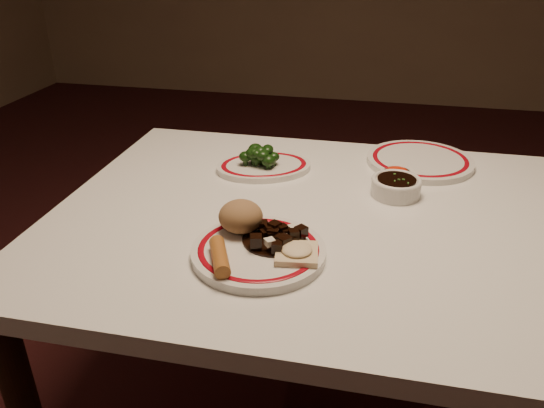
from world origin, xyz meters
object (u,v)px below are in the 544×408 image
at_px(broccoli_pile, 261,155).
at_px(soy_bowl, 396,187).
at_px(main_plate, 259,251).
at_px(broccoli_plate, 264,166).
at_px(dining_table, 327,251).
at_px(stirfry_heap, 277,237).
at_px(spring_roll, 220,257).
at_px(rice_mound, 241,216).
at_px(fried_wonton, 297,252).

distance_m(broccoli_pile, soy_bowl, 0.35).
xyz_separation_m(main_plate, soy_bowl, (0.25, 0.32, 0.01)).
relative_size(broccoli_plate, broccoli_pile, 2.88).
relative_size(dining_table, stirfry_heap, 9.62).
distance_m(spring_roll, soy_bowl, 0.49).
height_order(dining_table, broccoli_pile, broccoli_pile).
xyz_separation_m(main_plate, spring_roll, (-0.06, -0.06, 0.02)).
bearing_deg(dining_table, spring_roll, -122.97).
bearing_deg(soy_bowl, dining_table, -137.48).
relative_size(rice_mound, soy_bowl, 0.78).
xyz_separation_m(main_plate, stirfry_heap, (0.03, 0.03, 0.02)).
relative_size(fried_wonton, soy_bowl, 0.76).
distance_m(dining_table, stirfry_heap, 0.22).
bearing_deg(rice_mound, soy_bowl, 41.27).
bearing_deg(soy_bowl, main_plate, -128.06).
distance_m(dining_table, broccoli_pile, 0.32).
relative_size(spring_roll, fried_wonton, 1.22).
distance_m(main_plate, broccoli_plate, 0.41).
distance_m(rice_mound, soy_bowl, 0.40).
distance_m(broccoli_plate, broccoli_pile, 0.03).
distance_m(dining_table, main_plate, 0.24).
relative_size(main_plate, stirfry_heap, 2.33).
xyz_separation_m(main_plate, broccoli_plate, (-0.08, 0.40, -0.00)).
xyz_separation_m(main_plate, fried_wonton, (0.07, -0.01, 0.02)).
relative_size(main_plate, spring_roll, 2.80).
bearing_deg(soy_bowl, broccoli_plate, 166.41).
bearing_deg(stirfry_heap, dining_table, 63.50).
relative_size(main_plate, soy_bowl, 2.59).
relative_size(fried_wonton, stirfry_heap, 0.69).
height_order(broccoli_plate, soy_bowl, soy_bowl).
distance_m(dining_table, soy_bowl, 0.22).
relative_size(spring_roll, broccoli_plate, 0.36).
distance_m(spring_roll, broccoli_plate, 0.46).
xyz_separation_m(dining_table, rice_mound, (-0.16, -0.14, 0.14)).
bearing_deg(main_plate, dining_table, 59.90).
distance_m(main_plate, stirfry_heap, 0.04).
xyz_separation_m(dining_table, broccoli_plate, (-0.19, 0.21, 0.10)).
xyz_separation_m(dining_table, spring_roll, (-0.17, -0.26, 0.12)).
relative_size(rice_mound, fried_wonton, 1.02).
xyz_separation_m(spring_roll, broccoli_pile, (-0.03, 0.46, 0.01)).
bearing_deg(broccoli_pile, stirfry_heap, -72.54).
xyz_separation_m(fried_wonton, broccoli_pile, (-0.16, 0.41, 0.01)).
relative_size(main_plate, rice_mound, 3.33).
height_order(spring_roll, fried_wonton, spring_roll).
xyz_separation_m(fried_wonton, stirfry_heap, (-0.05, 0.04, 0.00)).
bearing_deg(fried_wonton, soy_bowl, 62.25).
xyz_separation_m(dining_table, fried_wonton, (-0.04, -0.21, 0.12)).
relative_size(main_plate, broccoli_plate, 1.00).
xyz_separation_m(main_plate, rice_mound, (-0.05, 0.06, 0.04)).
bearing_deg(soy_bowl, spring_roll, -128.47).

